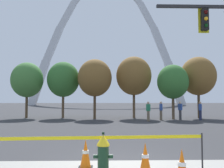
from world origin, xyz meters
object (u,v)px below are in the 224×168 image
(traffic_cone_mid_sidewalk, at_px, (182,167))
(traffic_cone_by_hydrant, at_px, (145,158))
(pedestrian_walking_right, at_px, (200,111))
(pedestrian_standing_center, at_px, (180,110))
(pedestrian_walking_left, at_px, (148,111))
(fire_hydrant, at_px, (103,155))
(monument_arch, at_px, (107,47))
(traffic_cone_curb_edge, at_px, (86,154))
(pedestrian_near_trees, at_px, (161,111))

(traffic_cone_mid_sidewalk, bearing_deg, traffic_cone_by_hydrant, 131.29)
(pedestrian_walking_right, bearing_deg, pedestrian_standing_center, 159.85)
(pedestrian_walking_left, bearing_deg, traffic_cone_mid_sidewalk, -97.16)
(fire_hydrant, height_order, monument_arch, monument_arch)
(traffic_cone_curb_edge, relative_size, pedestrian_standing_center, 0.46)
(traffic_cone_by_hydrant, relative_size, pedestrian_walking_left, 0.46)
(monument_arch, height_order, pedestrian_standing_center, monument_arch)
(pedestrian_walking_left, bearing_deg, traffic_cone_by_hydrant, -100.10)
(traffic_cone_by_hydrant, xyz_separation_m, traffic_cone_mid_sidewalk, (0.65, -0.74, 0.00))
(pedestrian_standing_center, distance_m, pedestrian_walking_right, 1.65)
(fire_hydrant, xyz_separation_m, pedestrian_walking_right, (8.08, 14.97, 0.35))
(pedestrian_near_trees, bearing_deg, pedestrian_standing_center, 10.16)
(pedestrian_standing_center, bearing_deg, monument_arch, 96.36)
(pedestrian_walking_left, distance_m, pedestrian_walking_right, 4.63)
(pedestrian_walking_left, xyz_separation_m, pedestrian_standing_center, (3.02, 1.35, 0.00))
(traffic_cone_by_hydrant, bearing_deg, pedestrian_near_trees, 76.00)
(traffic_cone_by_hydrant, relative_size, traffic_cone_mid_sidewalk, 1.00)
(traffic_cone_curb_edge, height_order, pedestrian_near_trees, pedestrian_near_trees)
(traffic_cone_mid_sidewalk, height_order, traffic_cone_curb_edge, same)
(fire_hydrant, height_order, traffic_cone_mid_sidewalk, fire_hydrant)
(pedestrian_walking_left, height_order, pedestrian_near_trees, same)
(pedestrian_standing_center, height_order, pedestrian_near_trees, same)
(monument_arch, relative_size, pedestrian_walking_left, 30.07)
(fire_hydrant, xyz_separation_m, traffic_cone_by_hydrant, (1.00, 0.05, -0.11))
(traffic_cone_mid_sidewalk, distance_m, monument_arch, 72.35)
(fire_hydrant, xyz_separation_m, traffic_cone_mid_sidewalk, (1.65, -0.69, -0.11))
(pedestrian_near_trees, bearing_deg, pedestrian_walking_left, -140.75)
(pedestrian_near_trees, bearing_deg, traffic_cone_by_hydrant, -104.00)
(pedestrian_standing_center, distance_m, pedestrian_near_trees, 1.78)
(pedestrian_walking_left, relative_size, pedestrian_standing_center, 1.00)
(fire_hydrant, distance_m, pedestrian_walking_right, 17.01)
(pedestrian_walking_left, bearing_deg, pedestrian_near_trees, 39.25)
(monument_arch, bearing_deg, pedestrian_standing_center, -83.64)
(traffic_cone_by_hydrant, relative_size, monument_arch, 0.02)
(traffic_cone_by_hydrant, xyz_separation_m, pedestrian_near_trees, (3.78, 15.17, 0.46))
(pedestrian_walking_right, height_order, pedestrian_near_trees, same)
(pedestrian_standing_center, bearing_deg, pedestrian_walking_right, -20.15)
(traffic_cone_by_hydrant, distance_m, pedestrian_standing_center, 16.45)
(traffic_cone_curb_edge, bearing_deg, pedestrian_near_trees, 70.34)
(pedestrian_walking_right, bearing_deg, traffic_cone_by_hydrant, -115.38)
(pedestrian_walking_right, distance_m, pedestrian_near_trees, 3.30)
(fire_hydrant, relative_size, pedestrian_walking_left, 0.62)
(traffic_cone_mid_sidewalk, bearing_deg, pedestrian_near_trees, 78.86)
(pedestrian_walking_left, bearing_deg, pedestrian_walking_right, 9.72)
(traffic_cone_by_hydrant, height_order, pedestrian_near_trees, pedestrian_near_trees)
(pedestrian_standing_center, bearing_deg, pedestrian_walking_left, -155.91)
(fire_hydrant, bearing_deg, traffic_cone_curb_edge, 129.27)
(fire_hydrant, height_order, traffic_cone_by_hydrant, fire_hydrant)
(monument_arch, height_order, pedestrian_near_trees, monument_arch)
(monument_arch, bearing_deg, fire_hydrant, -90.42)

